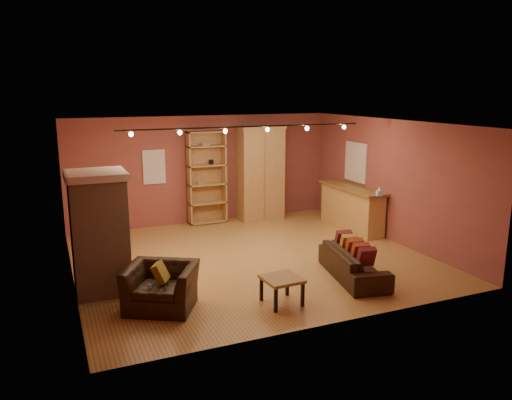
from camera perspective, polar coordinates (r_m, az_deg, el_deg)
name	(u,v)px	position (r m, az deg, el deg)	size (l,w,h in m)	color
floor	(251,258)	(10.52, -0.59, -6.64)	(7.00, 7.00, 0.00)	olive
ceiling	(251,123)	(9.96, -0.63, 8.76)	(7.00, 7.00, 0.00)	brown
back_wall	(204,170)	(13.16, -6.01, 3.48)	(7.00, 0.02, 2.80)	brown
left_wall	(68,208)	(9.42, -20.71, -0.88)	(0.02, 6.50, 2.80)	brown
right_wall	(391,181)	(11.90, 15.18, 2.15)	(0.02, 6.50, 2.80)	brown
fireplace	(100,233)	(8.95, -17.43, -3.58)	(1.01, 0.98, 2.12)	#C5B289
back_window	(154,167)	(12.81, -11.58, 3.72)	(0.56, 0.04, 0.86)	silver
bookcase	(206,177)	(13.08, -5.76, 2.67)	(0.99, 0.38, 2.42)	tan
armoire	(260,173)	(13.39, 0.47, 3.10)	(1.23, 0.70, 2.51)	tan
bar_counter	(351,207)	(12.78, 10.85, -0.84)	(0.61, 2.26, 1.08)	tan
tissue_box	(379,192)	(11.69, 13.91, 0.90)	(0.15, 0.15, 0.22)	#96C8F1
right_window	(356,162)	(12.96, 11.34, 4.28)	(0.05, 0.90, 1.00)	silver
loveseat	(354,258)	(9.52, 11.10, -6.52)	(0.91, 1.96, 0.78)	black
armchair	(161,280)	(8.22, -10.82, -8.92)	(1.30, 1.15, 0.95)	black
coffee_table	(282,281)	(8.27, 2.97, -9.26)	(0.63, 0.63, 0.45)	olive
track_rail	(247,128)	(10.15, -1.06, 8.19)	(5.20, 0.09, 0.13)	black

